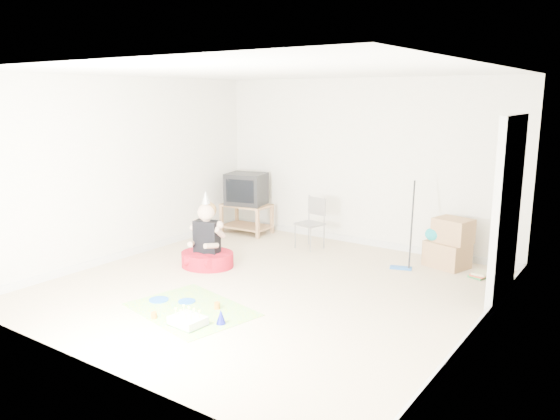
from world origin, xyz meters
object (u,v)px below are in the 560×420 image
Objects in this scene: crt_tv at (246,189)px; folding_chair at (310,224)px; birthday_cake at (188,321)px; tv_stand at (247,216)px; seated_woman at (207,250)px; cardboard_boxes at (449,244)px.

crt_tv reaches higher than folding_chair.
crt_tv reaches higher than birthday_cake.
tv_stand is 1.94m from seated_woman.
birthday_cake is at bearing -81.05° from folding_chair.
cardboard_boxes is at bearing 34.46° from seated_woman.
birthday_cake is (1.19, -1.61, -0.19)m from seated_woman.
folding_chair is at bearing -8.38° from tv_stand.
tv_stand is at bearing -178.54° from cardboard_boxes.
crt_tv reaches higher than cardboard_boxes.
seated_woman reaches higher than cardboard_boxes.
cardboard_boxes is (3.47, 0.09, -0.44)m from crt_tv.
seated_woman reaches higher than folding_chair.
crt_tv is 3.98m from birthday_cake.
tv_stand is 1.42m from folding_chair.
tv_stand is 1.21× the size of cardboard_boxes.
cardboard_boxes is at bearing -11.86° from crt_tv.
cardboard_boxes is (3.47, 0.09, 0.03)m from tv_stand.
tv_stand is 3.47m from cardboard_boxes.
crt_tv is at bearing 111.76° from seated_woman.
folding_chair is at bearing -21.70° from crt_tv.
seated_woman is (0.72, -1.80, -0.54)m from crt_tv.
seated_woman is at bearing 126.37° from birthday_cake.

